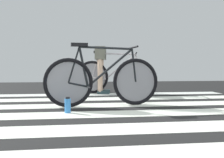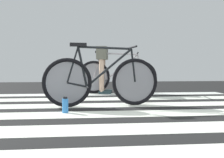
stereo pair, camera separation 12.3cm
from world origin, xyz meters
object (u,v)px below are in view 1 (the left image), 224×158
bicycle_2_of_2 (115,76)px  cyclist_2_of_2 (101,63)px  bicycle_1_of_2 (103,80)px  water_bottle (68,105)px

bicycle_2_of_2 → cyclist_2_of_2: (-0.31, 0.05, 0.28)m
bicycle_1_of_2 → cyclist_2_of_2: 1.85m
cyclist_2_of_2 → water_bottle: cyclist_2_of_2 is taller
bicycle_1_of_2 → water_bottle: bicycle_1_of_2 is taller
bicycle_1_of_2 → bicycle_2_of_2: bearing=70.4°
bicycle_2_of_2 → water_bottle: bicycle_2_of_2 is taller
cyclist_2_of_2 → water_bottle: size_ratio=4.93×
bicycle_1_of_2 → water_bottle: (-0.50, -0.51, -0.29)m
cyclist_2_of_2 → bicycle_1_of_2: bearing=-84.3°
water_bottle → cyclist_2_of_2: bearing=75.1°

